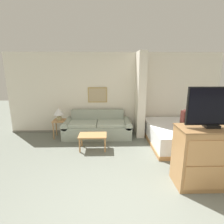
% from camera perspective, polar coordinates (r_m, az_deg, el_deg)
% --- Properties ---
extents(ground_plane, '(20.00, 20.00, 0.00)m').
position_cam_1_polar(ground_plane, '(2.87, 4.18, -32.60)').
color(ground_plane, slate).
extents(wall_back, '(6.89, 0.16, 2.60)m').
position_cam_1_polar(wall_back, '(5.79, 0.74, 5.99)').
color(wall_back, silver).
rests_on(wall_back, ground_plane).
extents(wall_partition_pillar, '(0.24, 0.64, 2.60)m').
position_cam_1_polar(wall_partition_pillar, '(5.51, 9.21, 5.47)').
color(wall_partition_pillar, silver).
rests_on(wall_partition_pillar, ground_plane).
extents(couch, '(2.10, 0.84, 0.81)m').
position_cam_1_polar(couch, '(5.56, -4.78, -4.96)').
color(couch, '#99A393').
rests_on(couch, ground_plane).
extents(coffee_table, '(0.73, 0.44, 0.41)m').
position_cam_1_polar(coffee_table, '(4.67, -6.31, -7.97)').
color(coffee_table, '#B27F4C').
rests_on(coffee_table, ground_plane).
extents(side_table, '(0.37, 0.37, 0.56)m').
position_cam_1_polar(side_table, '(5.65, -16.75, -3.65)').
color(side_table, '#B27F4C').
rests_on(side_table, ground_plane).
extents(table_lamp, '(0.31, 0.31, 0.38)m').
position_cam_1_polar(table_lamp, '(5.56, -17.01, -0.02)').
color(table_lamp, tan).
rests_on(table_lamp, side_table).
extents(tv_dresser, '(1.13, 0.56, 1.11)m').
position_cam_1_polar(tv_dresser, '(3.65, 28.64, -12.72)').
color(tv_dresser, '#B27F4C').
rests_on(tv_dresser, ground_plane).
extents(tv, '(0.93, 0.16, 0.70)m').
position_cam_1_polar(tv, '(3.38, 30.39, 1.28)').
color(tv, black).
rests_on(tv, tv_dresser).
extents(bed, '(1.68, 1.98, 0.53)m').
position_cam_1_polar(bed, '(5.38, 20.83, -6.79)').
color(bed, '#B27F4C').
rests_on(bed, ground_plane).
extents(backpack, '(0.26, 0.26, 0.49)m').
position_cam_1_polar(backpack, '(5.21, 23.18, -1.74)').
color(backpack, '#471E19').
rests_on(backpack, bed).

